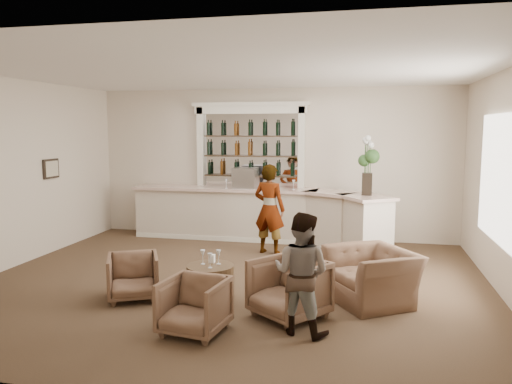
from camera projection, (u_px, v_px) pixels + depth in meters
The scene contains 19 objects.
ground at pixel (232, 283), 7.90m from camera, with size 8.00×8.00×0.00m, color brown.
room_shell at pixel (251, 134), 8.26m from camera, with size 8.04×7.02×3.32m.
bar_counter at pixel (261, 215), 10.76m from camera, with size 5.72×1.80×1.14m.
back_bar_alcove at pixel (250, 146), 11.05m from camera, with size 2.64×0.25×3.00m.
cocktail_table at pixel (210, 282), 7.11m from camera, with size 0.68×0.68×0.50m, color brown.
sommelier at pixel (269, 209), 9.66m from camera, with size 0.64×0.42×1.75m, color gray.
guest at pixel (301, 273), 5.90m from camera, with size 0.71×0.55×1.46m, color gray.
armchair_left at pixel (133, 277), 7.13m from camera, with size 0.70×0.72×0.65m, color brown.
armchair_center at pixel (194, 306), 5.93m from camera, with size 0.72×0.74×0.67m, color brown.
armchair_right at pixel (289, 289), 6.41m from camera, with size 0.82×0.85×0.77m, color brown.
armchair_far at pixel (372, 276), 6.99m from camera, with size 1.15×1.01×0.75m, color brown.
espresso_machine at pixel (246, 178), 10.82m from camera, with size 0.50×0.42×0.44m, color #B9B9BE.
flower_vase at pixel (368, 162), 9.64m from camera, with size 0.30×0.30×1.14m.
wine_glass_bar_left at pixel (294, 185), 10.56m from camera, with size 0.07×0.07×0.21m, color white, non-canonical shape.
wine_glass_bar_right at pixel (226, 183), 10.80m from camera, with size 0.07×0.07×0.21m, color white, non-canonical shape.
wine_glass_tbl_a at pixel (203, 257), 7.12m from camera, with size 0.07×0.07×0.21m, color white, non-canonical shape.
wine_glass_tbl_b at pixel (219, 257), 7.12m from camera, with size 0.07×0.07×0.21m, color white, non-canonical shape.
wine_glass_tbl_c at pixel (210, 261), 6.93m from camera, with size 0.07×0.07×0.21m, color white, non-canonical shape.
napkin_holder at pixel (212, 259), 7.21m from camera, with size 0.08×0.08×0.12m, color white.
Camera 1 is at (2.05, -7.39, 2.43)m, focal length 35.00 mm.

